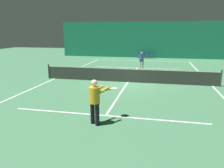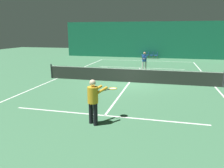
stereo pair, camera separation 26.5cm
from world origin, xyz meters
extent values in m
plane|color=#3D704C|center=(0.00, 0.00, 0.00)|extent=(60.00, 60.00, 0.00)
cube|color=#196B4C|center=(0.00, 15.24, 2.37)|extent=(23.00, 0.12, 4.74)
cube|color=white|center=(0.00, 11.90, 0.00)|extent=(11.00, 0.10, 0.00)
cube|color=white|center=(0.00, 6.40, 0.00)|extent=(8.25, 0.10, 0.00)
cube|color=white|center=(0.00, -6.40, 0.00)|extent=(8.25, 0.10, 0.00)
cube|color=white|center=(-5.50, 0.00, 0.00)|extent=(0.10, 23.80, 0.00)
cube|color=white|center=(5.50, 0.00, 0.00)|extent=(0.10, 23.80, 0.00)
cube|color=white|center=(0.00, 0.00, 0.00)|extent=(0.10, 12.80, 0.00)
cube|color=#2D332D|center=(0.00, 0.00, 0.47)|extent=(11.90, 0.02, 0.95)
cube|color=white|center=(0.00, 0.00, 0.92)|extent=(11.90, 0.02, 0.05)
cylinder|color=#333338|center=(-5.95, 0.00, 0.53)|extent=(0.10, 0.10, 1.07)
cylinder|color=#333338|center=(5.95, 0.00, 0.53)|extent=(0.10, 0.10, 1.07)
cylinder|color=black|center=(-0.30, -7.26, 0.42)|extent=(0.22, 0.22, 0.84)
cylinder|color=black|center=(-0.08, -7.41, 0.42)|extent=(0.22, 0.22, 0.84)
cylinder|color=gold|center=(-0.19, -7.33, 1.15)|extent=(0.55, 0.55, 0.61)
sphere|color=beige|center=(-0.19, -7.33, 1.61)|extent=(0.23, 0.23, 0.23)
cylinder|color=gold|center=(-0.17, -7.02, 1.29)|extent=(0.40, 0.54, 0.25)
cylinder|color=gold|center=(0.09, -7.19, 1.29)|extent=(0.40, 0.54, 0.25)
cylinder|color=black|center=(0.20, -6.74, 1.21)|extent=(0.19, 0.27, 0.03)
torus|color=gold|center=(0.36, -6.49, 1.21)|extent=(0.46, 0.46, 0.03)
cylinder|color=silver|center=(0.36, -6.49, 1.21)|extent=(0.38, 0.38, 0.00)
cylinder|color=beige|center=(0.63, 5.02, 0.41)|extent=(0.16, 0.16, 0.82)
cylinder|color=beige|center=(0.37, 5.02, 0.41)|extent=(0.16, 0.16, 0.82)
cylinder|color=#234C99|center=(0.50, 5.02, 1.11)|extent=(0.39, 0.39, 0.59)
sphere|color=tan|center=(0.50, 5.02, 1.55)|extent=(0.23, 0.23, 0.23)
cylinder|color=#234C99|center=(0.66, 4.75, 1.25)|extent=(0.11, 0.56, 0.24)
cylinder|color=#234C99|center=(0.36, 4.75, 1.25)|extent=(0.11, 0.56, 0.24)
cylinder|color=black|center=(0.52, 4.33, 1.17)|extent=(0.04, 0.31, 0.03)
torus|color=black|center=(0.53, 4.03, 1.17)|extent=(0.34, 0.34, 0.03)
cylinder|color=silver|center=(0.53, 4.03, 1.17)|extent=(0.28, 0.28, 0.00)
cylinder|color=brown|center=(-0.82, 14.88, 0.20)|extent=(0.03, 0.03, 0.39)
cylinder|color=brown|center=(-0.82, 14.50, 0.20)|extent=(0.03, 0.03, 0.39)
cylinder|color=brown|center=(-0.44, 14.88, 0.20)|extent=(0.03, 0.03, 0.39)
cylinder|color=brown|center=(-0.44, 14.50, 0.20)|extent=(0.03, 0.03, 0.39)
cube|color=navy|center=(-0.63, 14.69, 0.41)|extent=(0.44, 0.44, 0.05)
cube|color=navy|center=(-0.43, 14.69, 0.64)|extent=(0.04, 0.44, 0.40)
cylinder|color=brown|center=(-0.24, 14.88, 0.20)|extent=(0.03, 0.03, 0.39)
cylinder|color=brown|center=(-0.24, 14.50, 0.20)|extent=(0.03, 0.03, 0.39)
cylinder|color=brown|center=(0.14, 14.88, 0.20)|extent=(0.03, 0.03, 0.39)
cylinder|color=brown|center=(0.14, 14.50, 0.20)|extent=(0.03, 0.03, 0.39)
cube|color=navy|center=(-0.05, 14.69, 0.41)|extent=(0.44, 0.44, 0.05)
cube|color=navy|center=(0.15, 14.69, 0.64)|extent=(0.04, 0.44, 0.40)
cylinder|color=brown|center=(0.33, 14.88, 0.20)|extent=(0.03, 0.03, 0.39)
cylinder|color=brown|center=(0.33, 14.50, 0.20)|extent=(0.03, 0.03, 0.39)
cylinder|color=brown|center=(0.71, 14.88, 0.20)|extent=(0.03, 0.03, 0.39)
cylinder|color=brown|center=(0.71, 14.50, 0.20)|extent=(0.03, 0.03, 0.39)
cube|color=navy|center=(0.52, 14.69, 0.41)|extent=(0.44, 0.44, 0.05)
cube|color=navy|center=(0.72, 14.69, 0.64)|extent=(0.04, 0.44, 0.40)
cylinder|color=brown|center=(0.91, 14.88, 0.20)|extent=(0.03, 0.03, 0.39)
cylinder|color=brown|center=(0.91, 14.50, 0.20)|extent=(0.03, 0.03, 0.39)
cylinder|color=brown|center=(1.29, 14.88, 0.20)|extent=(0.03, 0.03, 0.39)
cylinder|color=brown|center=(1.29, 14.50, 0.20)|extent=(0.03, 0.03, 0.39)
cube|color=navy|center=(1.10, 14.69, 0.41)|extent=(0.44, 0.44, 0.05)
cube|color=navy|center=(1.30, 14.69, 0.64)|extent=(0.04, 0.44, 0.40)
camera|label=1|loc=(2.06, -14.68, 3.39)|focal=35.00mm
camera|label=2|loc=(2.32, -14.62, 3.39)|focal=35.00mm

